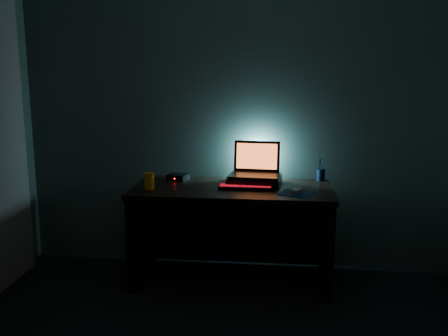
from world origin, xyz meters
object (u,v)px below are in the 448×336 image
object	(u,v)px
pen_cup	(321,175)
router	(178,177)
keyboard	(245,187)
laptop	(255,168)
mouse	(297,191)
juice_glass	(149,181)

from	to	relation	value
pen_cup	router	size ratio (longest dim) A/B	0.51
keyboard	pen_cup	world-z (taller)	pen_cup
laptop	router	size ratio (longest dim) A/B	2.21
mouse	router	xyz separation A→B (m)	(-0.93, 0.34, 0.01)
keyboard	pen_cup	bearing A→B (deg)	31.76
keyboard	mouse	xyz separation A→B (m)	(0.37, -0.11, 0.01)
laptop	router	world-z (taller)	laptop
laptop	keyboard	world-z (taller)	laptop
keyboard	juice_glass	size ratio (longest dim) A/B	3.24
keyboard	router	size ratio (longest dim) A/B	2.22
mouse	router	world-z (taller)	router
mouse	laptop	bearing A→B (deg)	154.39
keyboard	juice_glass	distance (m)	0.71
mouse	juice_glass	size ratio (longest dim) A/B	0.78
router	laptop	bearing A→B (deg)	16.82
laptop	pen_cup	distance (m)	0.54
mouse	pen_cup	xyz separation A→B (m)	(0.21, 0.45, 0.03)
mouse	juice_glass	world-z (taller)	juice_glass
pen_cup	juice_glass	bearing A→B (deg)	-161.28
mouse	pen_cup	size ratio (longest dim) A/B	1.04
mouse	router	size ratio (longest dim) A/B	0.53
juice_glass	keyboard	bearing A→B (deg)	7.53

